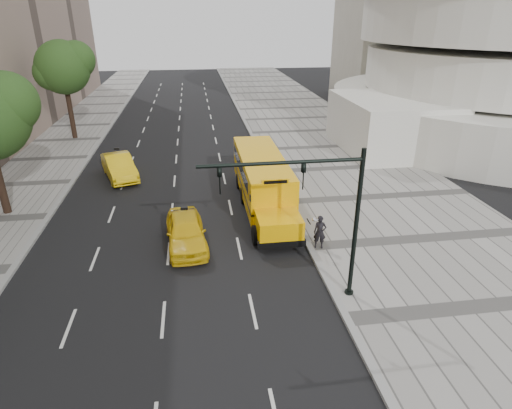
{
  "coord_description": "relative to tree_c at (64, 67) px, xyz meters",
  "views": [
    {
      "loc": [
        0.65,
        -23.63,
        10.83
      ],
      "look_at": [
        3.5,
        -4.0,
        1.9
      ],
      "focal_mm": 30.0,
      "sensor_mm": 36.0,
      "label": 1
    }
  ],
  "objects": [
    {
      "name": "tree_c",
      "position": [
        0.0,
        0.0,
        0.0
      ],
      "size": [
        5.22,
        4.64,
        8.77
      ],
      "color": "black",
      "rests_on": "ground"
    },
    {
      "name": "traffic_signal",
      "position": [
        15.6,
        -27.01,
        -2.39
      ],
      "size": [
        6.18,
        0.36,
        6.4
      ],
      "color": "black",
      "rests_on": "ground"
    },
    {
      "name": "ground",
      "position": [
        10.41,
        -17.41,
        -6.48
      ],
      "size": [
        140.0,
        140.0,
        0.0
      ],
      "primitive_type": "plane",
      "color": "black",
      "rests_on": "ground"
    },
    {
      "name": "taxi_near",
      "position": [
        10.31,
        -21.75,
        -5.68
      ],
      "size": [
        2.29,
        4.87,
        1.61
      ],
      "primitive_type": "imported",
      "rotation": [
        0.0,
        0.0,
        0.08
      ],
      "color": "yellow",
      "rests_on": "ground"
    },
    {
      "name": "school_bus",
      "position": [
        14.91,
        -17.17,
        -4.72
      ],
      "size": [
        2.96,
        11.56,
        3.19
      ],
      "color": "#FFB202",
      "rests_on": "ground"
    },
    {
      "name": "taxi_far",
      "position": [
        5.57,
        -11.18,
        -5.65
      ],
      "size": [
        3.3,
        5.35,
        1.67
      ],
      "primitive_type": "imported",
      "rotation": [
        0.0,
        0.0,
        0.33
      ],
      "color": "yellow",
      "rests_on": "ground"
    },
    {
      "name": "pedestrian",
      "position": [
        16.83,
        -23.14,
        -5.48
      ],
      "size": [
        0.7,
        0.54,
        1.7
      ],
      "primitive_type": "imported",
      "rotation": [
        0.0,
        0.0,
        -0.24
      ],
      "color": "black",
      "rests_on": "sidewalk_museum"
    },
    {
      "name": "curb_museum",
      "position": [
        16.41,
        -17.41,
        -6.41
      ],
      "size": [
        0.3,
        140.0,
        0.15
      ],
      "primitive_type": "cube",
      "color": "gray",
      "rests_on": "ground"
    },
    {
      "name": "sidewalk_museum",
      "position": [
        22.41,
        -17.41,
        -6.41
      ],
      "size": [
        12.0,
        140.0,
        0.15
      ],
      "primitive_type": "cube",
      "color": "gray",
      "rests_on": "ground"
    },
    {
      "name": "curb_far",
      "position": [
        2.41,
        -17.41,
        -6.41
      ],
      "size": [
        0.3,
        140.0,
        0.15
      ],
      "primitive_type": "cube",
      "color": "gray",
      "rests_on": "ground"
    }
  ]
}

